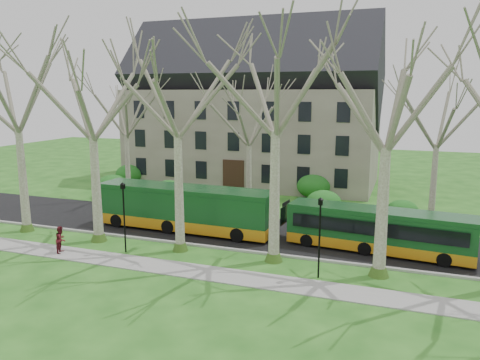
{
  "coord_description": "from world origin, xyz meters",
  "views": [
    {
      "loc": [
        10.08,
        -24.62,
        9.76
      ],
      "look_at": [
        0.1,
        3.0,
        4.23
      ],
      "focal_mm": 35.0,
      "sensor_mm": 36.0,
      "label": 1
    }
  ],
  "objects": [
    {
      "name": "lamp_row",
      "position": [
        -0.0,
        -1.0,
        2.57
      ],
      "size": [
        36.22,
        0.22,
        4.3
      ],
      "color": "black",
      "rests_on": "ground"
    },
    {
      "name": "curb",
      "position": [
        0.0,
        1.5,
        0.07
      ],
      "size": [
        80.0,
        0.25,
        0.14
      ],
      "primitive_type": "cube",
      "color": "#A5A39E",
      "rests_on": "ground"
    },
    {
      "name": "tree_row_far",
      "position": [
        -1.33,
        11.0,
        6.0
      ],
      "size": [
        33.0,
        7.0,
        12.0
      ],
      "color": "gray",
      "rests_on": "ground"
    },
    {
      "name": "sidewalk",
      "position": [
        0.0,
        -2.5,
        0.03
      ],
      "size": [
        70.0,
        2.0,
        0.06
      ],
      "primitive_type": "cube",
      "color": "gray",
      "rests_on": "ground"
    },
    {
      "name": "hedges",
      "position": [
        -4.67,
        14.0,
        1.0
      ],
      "size": [
        30.6,
        8.6,
        2.0
      ],
      "color": "#22621C",
      "rests_on": "ground"
    },
    {
      "name": "bus_follow",
      "position": [
        8.67,
        4.28,
        1.44
      ],
      "size": [
        11.22,
        3.43,
        2.76
      ],
      "primitive_type": null,
      "rotation": [
        0.0,
        0.0,
        -0.1
      ],
      "color": "#14461E",
      "rests_on": "road"
    },
    {
      "name": "tree_row_verge",
      "position": [
        0.0,
        0.3,
        7.0
      ],
      "size": [
        49.0,
        7.0,
        14.0
      ],
      "color": "gray",
      "rests_on": "ground"
    },
    {
      "name": "bus_lead",
      "position": [
        -4.59,
        4.38,
        1.68
      ],
      "size": [
        13.07,
        3.1,
        3.25
      ],
      "primitive_type": null,
      "rotation": [
        0.0,
        0.0,
        -0.03
      ],
      "color": "#14461E",
      "rests_on": "road"
    },
    {
      "name": "building",
      "position": [
        -6.0,
        24.0,
        8.07
      ],
      "size": [
        26.5,
        12.2,
        16.0
      ],
      "color": "slate",
      "rests_on": "ground"
    },
    {
      "name": "pedestrian_b",
      "position": [
        -9.58,
        -2.53,
        0.89
      ],
      "size": [
        0.84,
        0.96,
        1.65
      ],
      "primitive_type": "imported",
      "rotation": [
        0.0,
        0.0,
        1.89
      ],
      "color": "#5B141D",
      "rests_on": "sidewalk"
    },
    {
      "name": "ground",
      "position": [
        0.0,
        0.0,
        0.0
      ],
      "size": [
        120.0,
        120.0,
        0.0
      ],
      "primitive_type": "plane",
      "color": "#245C1A",
      "rests_on": "ground"
    },
    {
      "name": "road",
      "position": [
        0.0,
        5.5,
        0.03
      ],
      "size": [
        80.0,
        8.0,
        0.06
      ],
      "primitive_type": "cube",
      "color": "black",
      "rests_on": "ground"
    }
  ]
}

